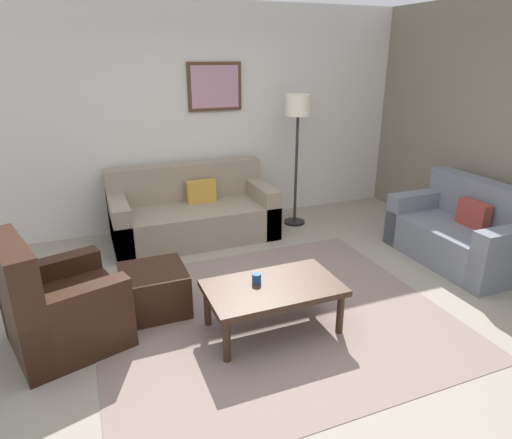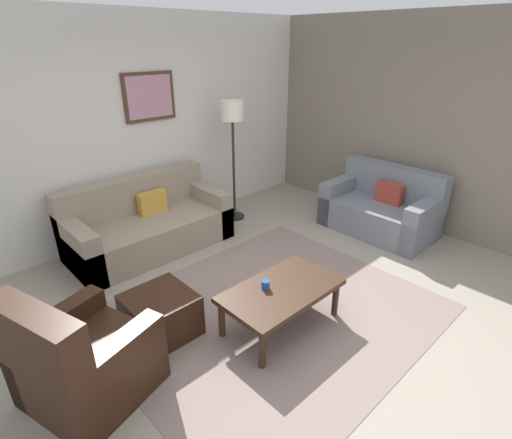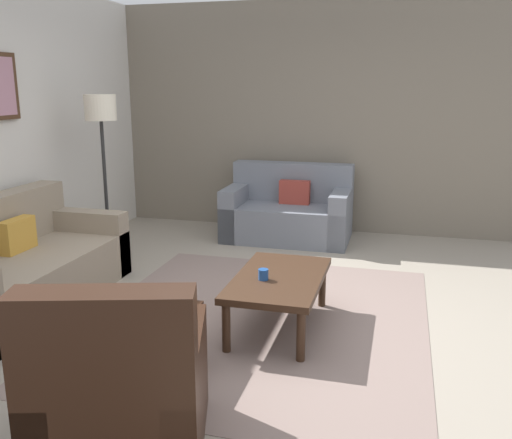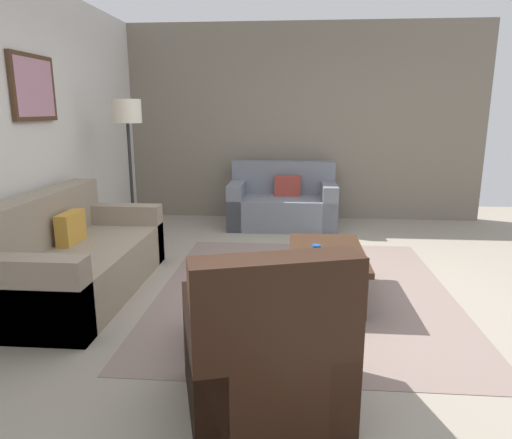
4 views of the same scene
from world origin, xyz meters
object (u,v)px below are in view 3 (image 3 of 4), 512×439
Objects in this scene: couch_main at (12,270)px; armchair_leather at (120,398)px; couch_loveseat at (289,213)px; ottoman at (148,342)px; cup at (263,274)px; coffee_table at (279,282)px; lamp_standing at (101,124)px.

armchair_leather reaches higher than couch_main.
ottoman is (-3.40, 0.22, -0.10)m from couch_loveseat.
couch_loveseat reaches higher than cup.
cup is at bearing -89.85° from couch_main.
armchair_leather is 1.59m from cup.
armchair_leather is at bearing 165.55° from coffee_table.
couch_loveseat is at bearing 0.21° from armchair_leather.
lamp_standing reaches higher than cup.
lamp_standing is at bearing 34.83° from ottoman.
coffee_table is 0.17m from cup.
lamp_standing reaches higher than ottoman.
couch_main is 2.27m from coffee_table.
lamp_standing is (2.15, 1.50, 1.21)m from ottoman.
couch_main reaches higher than coffee_table.
cup is at bearing 138.71° from coffee_table.
couch_main is 1.35× the size of couch_loveseat.
lamp_standing is (2.95, 1.73, 1.10)m from armchair_leather.
armchair_leather is 0.58× the size of lamp_standing.
armchair_leather reaches higher than coffee_table.
armchair_leather is 0.83m from ottoman.
ottoman is at bearing 16.64° from armchair_leather.
coffee_table is at bearing -14.45° from armchair_leather.
couch_loveseat is 2.61× the size of ottoman.
couch_main is 1.98× the size of armchair_leather.
couch_loveseat is at bearing -54.10° from lamp_standing.
couch_loveseat is 4.19m from armchair_leather.
armchair_leather is 12.38× the size of cup.
ottoman is (-0.75, -1.60, -0.10)m from couch_main.
couch_loveseat is 2.67m from cup.
cup is at bearing -172.50° from couch_loveseat.
lamp_standing is (1.40, 2.07, 0.96)m from cup.
cup reaches higher than coffee_table.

